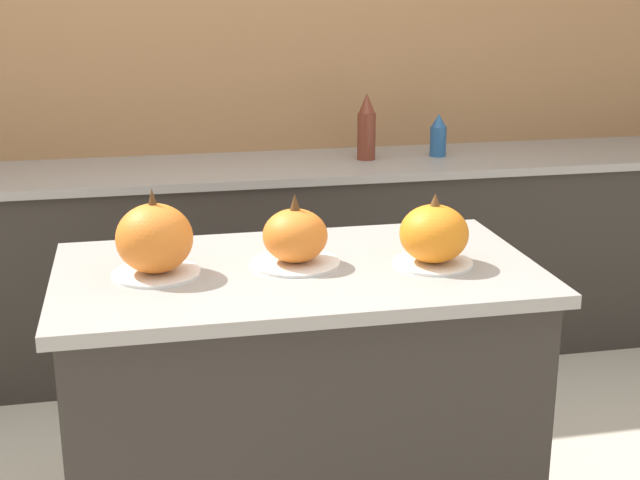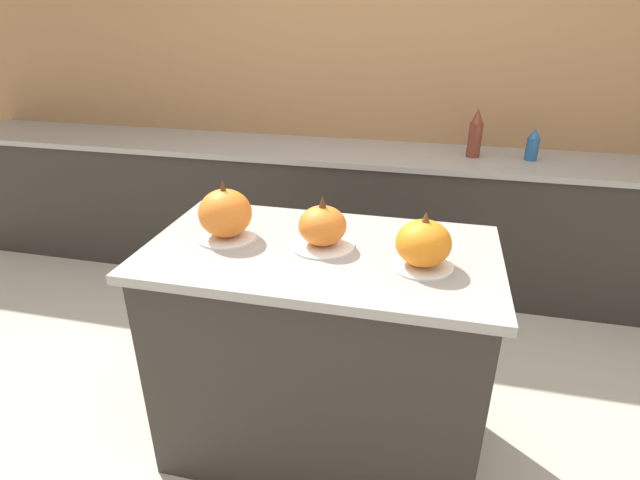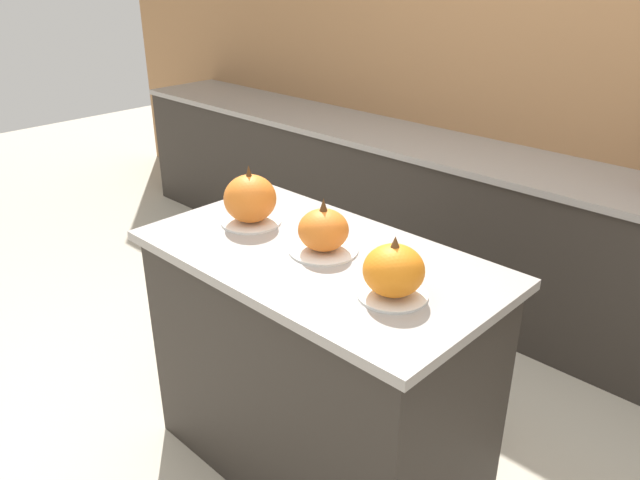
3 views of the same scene
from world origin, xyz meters
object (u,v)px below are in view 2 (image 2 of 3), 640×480
(pumpkin_cake_left, at_px, (225,214))
(bottle_short, at_px, (533,145))
(pumpkin_cake_right, at_px, (423,244))
(bottle_tall, at_px, (475,134))
(pumpkin_cake_center, at_px, (321,227))

(pumpkin_cake_left, bearing_deg, bottle_short, 49.84)
(pumpkin_cake_right, height_order, bottle_tall, bottle_tall)
(pumpkin_cake_center, relative_size, bottle_short, 1.26)
(pumpkin_cake_right, distance_m, bottle_tall, 1.60)
(pumpkin_cake_left, distance_m, bottle_tall, 1.80)
(pumpkin_cake_center, xyz_separation_m, bottle_tall, (0.60, 1.51, 0.02))
(pumpkin_cake_left, distance_m, pumpkin_cake_center, 0.36)
(pumpkin_cake_center, distance_m, bottle_tall, 1.62)
(pumpkin_cake_center, relative_size, pumpkin_cake_right, 1.12)
(pumpkin_cake_right, bearing_deg, pumpkin_cake_left, 174.78)
(pumpkin_cake_right, bearing_deg, bottle_short, 70.44)
(pumpkin_cake_left, bearing_deg, pumpkin_cake_center, 1.83)
(pumpkin_cake_left, distance_m, pumpkin_cake_right, 0.73)
(pumpkin_cake_right, bearing_deg, bottle_tall, 81.63)
(pumpkin_cake_right, height_order, bottle_short, pumpkin_cake_right)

